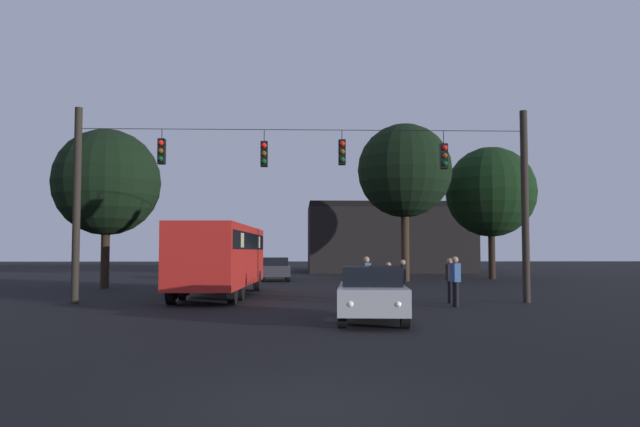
{
  "coord_description": "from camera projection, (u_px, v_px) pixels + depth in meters",
  "views": [
    {
      "loc": [
        -0.16,
        -8.05,
        1.95
      ],
      "look_at": [
        0.71,
        18.5,
        3.51
      ],
      "focal_mm": 35.81,
      "sensor_mm": 36.0,
      "label": 1
    }
  ],
  "objects": [
    {
      "name": "ground_plane",
      "position": [
        302.0,
        289.0,
        32.37
      ],
      "size": [
        168.0,
        168.0,
        0.0
      ],
      "primitive_type": "plane",
      "color": "black",
      "rests_on": "ground"
    },
    {
      "name": "city_bus",
      "position": [
        221.0,
        253.0,
        27.43
      ],
      "size": [
        2.99,
        11.1,
        3.0
      ],
      "color": "#B21E19",
      "rests_on": "ground"
    },
    {
      "name": "pedestrian_crossing_left",
      "position": [
        450.0,
        278.0,
        23.71
      ],
      "size": [
        0.27,
        0.38,
        1.67
      ],
      "color": "black",
      "rests_on": "ground"
    },
    {
      "name": "overhead_signal_span",
      "position": [
        303.0,
        191.0,
        23.94
      ],
      "size": [
        17.12,
        0.44,
        7.31
      ],
      "color": "black",
      "rests_on": "ground"
    },
    {
      "name": "pedestrian_near_bus",
      "position": [
        388.0,
        280.0,
        24.26
      ],
      "size": [
        0.32,
        0.41,
        1.52
      ],
      "color": "black",
      "rests_on": "ground"
    },
    {
      "name": "corner_building",
      "position": [
        386.0,
        238.0,
        59.87
      ],
      "size": [
        14.49,
        11.99,
        6.2
      ],
      "color": "black",
      "rests_on": "ground"
    },
    {
      "name": "pedestrian_crossing_right",
      "position": [
        366.0,
        277.0,
        23.23
      ],
      "size": [
        0.31,
        0.4,
        1.74
      ],
      "color": "black",
      "rests_on": "ground"
    },
    {
      "name": "tree_behind_building",
      "position": [
        107.0,
        182.0,
        33.45
      ],
      "size": [
        5.58,
        5.58,
        8.34
      ],
      "color": "black",
      "rests_on": "ground"
    },
    {
      "name": "pedestrian_trailing",
      "position": [
        403.0,
        278.0,
        24.96
      ],
      "size": [
        0.29,
        0.39,
        1.6
      ],
      "color": "black",
      "rests_on": "ground"
    },
    {
      "name": "tree_left_silhouette",
      "position": [
        491.0,
        192.0,
        44.19
      ],
      "size": [
        6.24,
        6.24,
        9.15
      ],
      "color": "black",
      "rests_on": "ground"
    },
    {
      "name": "car_near_right",
      "position": [
        372.0,
        293.0,
        17.58
      ],
      "size": [
        2.18,
        4.45,
        1.52
      ],
      "color": "#99999E",
      "rests_on": "ground"
    },
    {
      "name": "tree_right_far",
      "position": [
        405.0,
        171.0,
        41.15
      ],
      "size": [
        6.07,
        6.07,
        10.16
      ],
      "color": "#2D2116",
      "rests_on": "ground"
    },
    {
      "name": "pedestrian_crossing_center",
      "position": [
        455.0,
        278.0,
        22.22
      ],
      "size": [
        0.33,
        0.41,
        1.75
      ],
      "color": "black",
      "rests_on": "ground"
    },
    {
      "name": "car_far_left",
      "position": [
        275.0,
        268.0,
        41.49
      ],
      "size": [
        2.06,
        4.42,
        1.52
      ],
      "color": "#2D2D33",
      "rests_on": "ground"
    }
  ]
}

